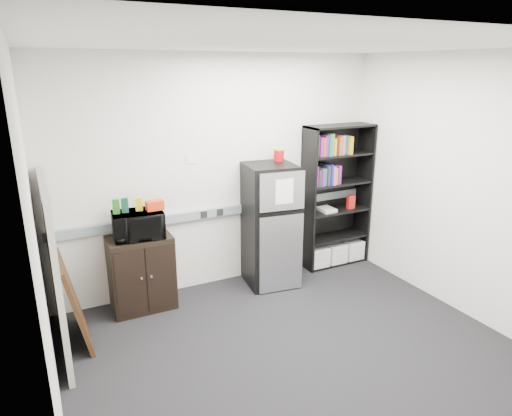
{
  "coord_description": "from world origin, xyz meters",
  "views": [
    {
      "loc": [
        -1.96,
        -3.06,
        2.53
      ],
      "look_at": [
        0.03,
        0.9,
        1.16
      ],
      "focal_mm": 32.0,
      "sensor_mm": 36.0,
      "label": 1
    }
  ],
  "objects_px": {
    "microwave": "(138,225)",
    "cubicle_partition": "(54,269)",
    "bookshelf": "(336,197)",
    "refrigerator": "(270,226)",
    "cabinet": "(142,273)"
  },
  "relations": [
    {
      "from": "cabinet",
      "to": "refrigerator",
      "type": "bearing_deg",
      "value": -3.01
    },
    {
      "from": "bookshelf",
      "to": "cubicle_partition",
      "type": "xyz_separation_m",
      "value": [
        -3.43,
        -0.49,
        -0.1
      ]
    },
    {
      "from": "refrigerator",
      "to": "cubicle_partition",
      "type": "bearing_deg",
      "value": -164.18
    },
    {
      "from": "cubicle_partition",
      "to": "refrigerator",
      "type": "relative_size",
      "value": 1.1
    },
    {
      "from": "microwave",
      "to": "cubicle_partition",
      "type": "bearing_deg",
      "value": -149.6
    },
    {
      "from": "cubicle_partition",
      "to": "microwave",
      "type": "distance_m",
      "value": 0.95
    },
    {
      "from": "refrigerator",
      "to": "cabinet",
      "type": "bearing_deg",
      "value": -175.35
    },
    {
      "from": "bookshelf",
      "to": "microwave",
      "type": "height_order",
      "value": "bookshelf"
    },
    {
      "from": "bookshelf",
      "to": "microwave",
      "type": "xyz_separation_m",
      "value": [
        -2.58,
        -0.08,
        0.05
      ]
    },
    {
      "from": "bookshelf",
      "to": "refrigerator",
      "type": "height_order",
      "value": "bookshelf"
    },
    {
      "from": "bookshelf",
      "to": "cubicle_partition",
      "type": "relative_size",
      "value": 1.14
    },
    {
      "from": "cabinet",
      "to": "microwave",
      "type": "distance_m",
      "value": 0.55
    },
    {
      "from": "cubicle_partition",
      "to": "cabinet",
      "type": "distance_m",
      "value": 1.03
    },
    {
      "from": "bookshelf",
      "to": "cubicle_partition",
      "type": "bearing_deg",
      "value": -171.94
    },
    {
      "from": "bookshelf",
      "to": "cabinet",
      "type": "relative_size",
      "value": 2.24
    }
  ]
}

